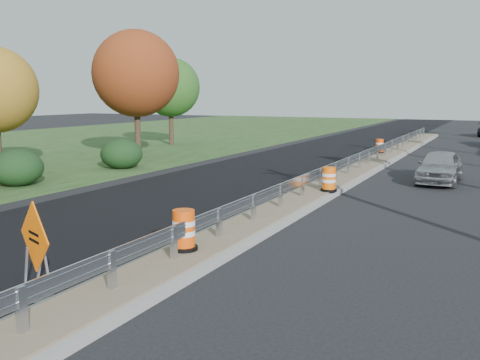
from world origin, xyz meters
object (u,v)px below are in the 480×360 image
at_px(barrel_median_mid, 329,180).
at_px(barrel_median_far, 380,146).
at_px(caution_sign, 37,274).
at_px(car_silver, 440,167).
at_px(barrel_median_near, 184,231).

height_order(barrel_median_mid, barrel_median_far, barrel_median_mid).
bearing_deg(barrel_median_mid, barrel_median_far, 94.55).
height_order(caution_sign, car_silver, caution_sign).
xyz_separation_m(barrel_median_near, barrel_median_mid, (0.70, 8.64, -0.02)).
xyz_separation_m(caution_sign, barrel_median_mid, (1.85, 11.78, 0.19)).
bearing_deg(barrel_median_mid, barrel_median_near, -94.63).
height_order(caution_sign, barrel_median_mid, caution_sign).
height_order(barrel_median_near, car_silver, car_silver).
bearing_deg(barrel_median_near, car_silver, 74.25).
bearing_deg(barrel_median_near, barrel_median_mid, 85.37).
distance_m(caution_sign, barrel_median_far, 25.61).
bearing_deg(caution_sign, car_silver, 96.12).
bearing_deg(barrel_median_far, barrel_median_near, -88.98).
bearing_deg(barrel_median_mid, car_silver, 58.47).
distance_m(caution_sign, barrel_median_near, 3.35).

